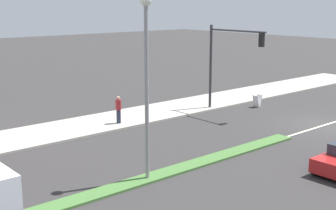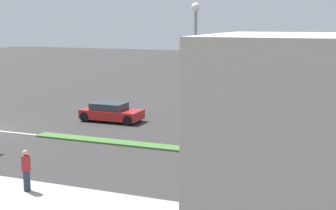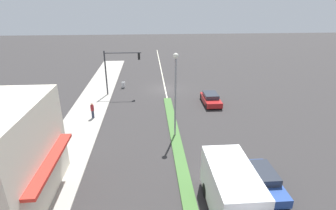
# 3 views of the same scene
# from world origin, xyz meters

# --- Properties ---
(ground_plane) EXTENTS (160.00, 160.00, 0.00)m
(ground_plane) POSITION_xyz_m (0.00, 18.00, 0.00)
(ground_plane) COLOR #333030
(street_lamp) EXTENTS (0.44, 0.44, 7.37)m
(street_lamp) POSITION_xyz_m (0.00, 13.47, 4.78)
(street_lamp) COLOR gray
(street_lamp) RESTS_ON median_strip
(pedestrian) EXTENTS (0.34, 0.34, 1.64)m
(pedestrian) POSITION_xyz_m (8.05, 9.31, 0.98)
(pedestrian) COLOR #282D42
(pedestrian) RESTS_ON sidewalk_right
(hatchback_red) EXTENTS (1.82, 4.04, 1.24)m
(hatchback_red) POSITION_xyz_m (-5.00, 6.00, 0.60)
(hatchback_red) COLOR #AD1E1E
(hatchback_red) RESTS_ON ground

